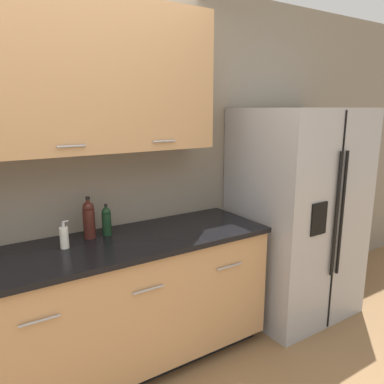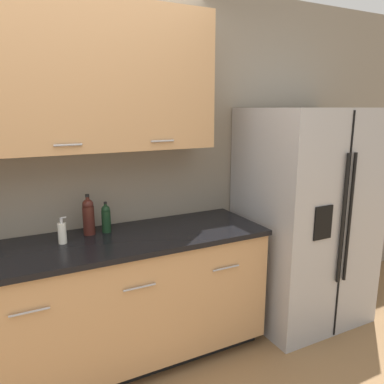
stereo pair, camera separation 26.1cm
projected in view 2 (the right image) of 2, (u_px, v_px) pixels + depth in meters
The scene contains 6 objects.
wall_back at pixel (40, 148), 2.37m from camera, with size 10.00×0.39×2.60m.
counter_unit at pixel (80, 310), 2.41m from camera, with size 2.53×0.64×0.91m.
refrigerator at pixel (305, 216), 3.05m from camera, with size 0.95×0.81×1.73m.
wine_bottle at pixel (88, 216), 2.47m from camera, with size 0.08×0.08×0.27m.
soap_dispenser at pixel (62, 233), 2.31m from camera, with size 0.06×0.05×0.17m.
oil_bottle at pixel (106, 218), 2.52m from camera, with size 0.06×0.06×0.21m.
Camera 2 is at (-0.16, -1.46, 1.73)m, focal length 35.00 mm.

